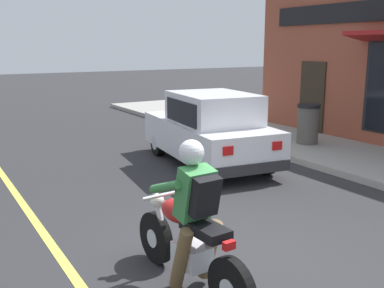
{
  "coord_description": "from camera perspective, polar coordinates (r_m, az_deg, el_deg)",
  "views": [
    {
      "loc": [
        -3.06,
        -3.87,
        2.52
      ],
      "look_at": [
        0.69,
        2.27,
        0.95
      ],
      "focal_mm": 42.0,
      "sensor_mm": 36.0,
      "label": 1
    }
  ],
  "objects": [
    {
      "name": "car_hatchback",
      "position": [
        9.61,
        2.2,
        1.8
      ],
      "size": [
        2.12,
        3.96,
        1.57
      ],
      "color": "black",
      "rests_on": "ground"
    },
    {
      "name": "lane_stripe",
      "position": [
        7.42,
        -19.95,
        -8.27
      ],
      "size": [
        0.12,
        19.8,
        0.01
      ],
      "primitive_type": "cube",
      "color": "#D1C64C",
      "rests_on": "ground"
    },
    {
      "name": "ground_plane",
      "position": [
        5.54,
        6.36,
        -14.83
      ],
      "size": [
        80.0,
        80.0,
        0.0
      ],
      "primitive_type": "plane",
      "color": "#2B2B2D"
    },
    {
      "name": "trash_bin",
      "position": [
        11.51,
        14.5,
        2.51
      ],
      "size": [
        0.56,
        0.56,
        0.98
      ],
      "color": "#514C47",
      "rests_on": "sidewalk_curb"
    },
    {
      "name": "motorcycle_with_rider",
      "position": [
        4.73,
        -0.19,
        -10.67
      ],
      "size": [
        0.57,
        2.02,
        1.62
      ],
      "color": "black",
      "rests_on": "ground"
    },
    {
      "name": "sidewalk_curb",
      "position": [
        10.97,
        18.1,
        -1.2
      ],
      "size": [
        2.6,
        22.0,
        0.14
      ],
      "primitive_type": "cube",
      "color": "#9E9B93",
      "rests_on": "ground"
    }
  ]
}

